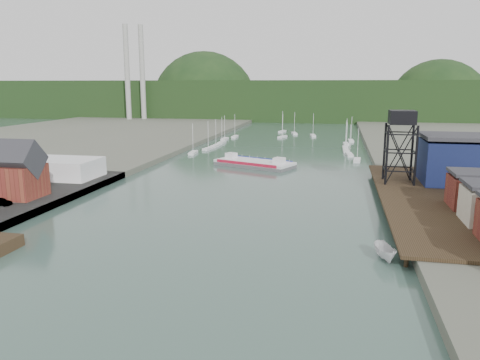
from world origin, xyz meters
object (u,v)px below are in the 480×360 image
at_px(lift_tower, 402,122).
at_px(motorboat, 385,253).
at_px(chain_ferry, 254,163).
at_px(harbor_building, 11,175).

xyz_separation_m(lift_tower, motorboat, (-6.53, -44.20, -14.52)).
bearing_deg(lift_tower, motorboat, -98.41).
bearing_deg(motorboat, chain_ferry, 100.56).
bearing_deg(chain_ferry, harbor_building, -104.07).
height_order(chain_ferry, motorboat, chain_ferry).
distance_m(chain_ferry, motorboat, 76.28).
bearing_deg(lift_tower, chain_ferry, 145.56).
height_order(lift_tower, motorboat, lift_tower).
xyz_separation_m(lift_tower, chain_ferry, (-37.31, 25.59, -14.69)).
bearing_deg(motorboat, harbor_building, 153.81).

